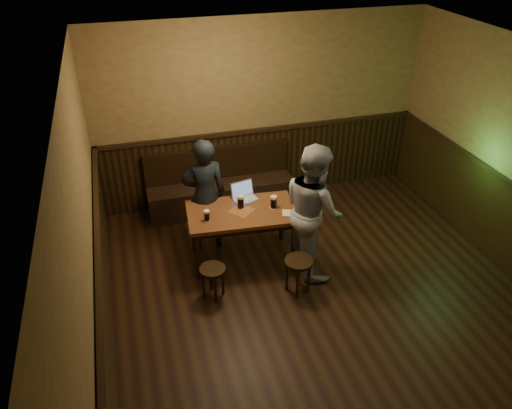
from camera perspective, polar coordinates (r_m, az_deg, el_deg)
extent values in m
cube|color=black|center=(5.96, 9.07, -12.86)|extent=(5.00, 6.00, 0.02)
cube|color=beige|center=(4.48, 12.14, 13.89)|extent=(5.00, 6.00, 0.02)
cube|color=#947C4B|center=(7.59, 0.61, 10.56)|extent=(5.00, 0.02, 2.80)
cube|color=#947C4B|center=(4.67, -18.77, -6.01)|extent=(0.02, 6.00, 2.80)
cube|color=black|center=(7.91, 0.64, 4.73)|extent=(4.98, 0.04, 1.10)
cube|color=black|center=(5.21, -16.82, -13.41)|extent=(0.04, 5.98, 1.10)
cube|color=black|center=(7.63, 0.73, 8.52)|extent=(4.98, 0.06, 0.06)
cube|color=black|center=(4.83, -17.52, -8.46)|extent=(0.06, 5.98, 0.06)
cube|color=black|center=(7.68, -4.03, 0.99)|extent=(2.20, 0.50, 0.45)
cube|color=black|center=(7.62, -4.49, 4.80)|extent=(2.20, 0.10, 0.50)
cube|color=brown|center=(6.34, -1.63, -0.91)|extent=(1.44, 0.90, 0.05)
cube|color=black|center=(6.38, -1.62, -1.47)|extent=(1.32, 0.77, 0.08)
cube|color=maroon|center=(6.33, -1.63, -0.70)|extent=(0.36, 0.36, 0.00)
cylinder|color=black|center=(6.24, -6.65, -5.89)|extent=(0.07, 0.07, 0.69)
cylinder|color=black|center=(6.76, -7.17, -2.68)|extent=(0.07, 0.07, 0.69)
cylinder|color=black|center=(6.41, 4.32, -4.61)|extent=(0.07, 0.07, 0.69)
cylinder|color=black|center=(6.91, 2.97, -1.58)|extent=(0.07, 0.07, 0.69)
cylinder|color=black|center=(5.93, -5.00, -7.40)|extent=(0.32, 0.32, 0.04)
cylinder|color=black|center=(6.08, -3.80, -8.68)|extent=(0.03, 0.03, 0.40)
cylinder|color=black|center=(6.15, -5.16, -8.19)|extent=(0.03, 0.03, 0.40)
cylinder|color=black|center=(6.04, -6.02, -9.09)|extent=(0.03, 0.03, 0.40)
cylinder|color=black|center=(5.97, -4.65, -9.60)|extent=(0.03, 0.03, 0.40)
cylinder|color=black|center=(5.97, 4.91, -6.51)|extent=(0.46, 0.46, 0.04)
cylinder|color=black|center=(6.11, 6.07, -8.25)|extent=(0.04, 0.04, 0.45)
cylinder|color=black|center=(6.21, 4.87, -7.39)|extent=(0.04, 0.04, 0.45)
cylinder|color=black|center=(6.11, 3.55, -8.09)|extent=(0.04, 0.04, 0.45)
cylinder|color=black|center=(6.01, 4.75, -8.98)|extent=(0.04, 0.04, 0.45)
cylinder|color=maroon|center=(6.17, -5.61, -1.81)|extent=(0.09, 0.09, 0.00)
cylinder|color=silver|center=(6.17, -5.62, -1.78)|extent=(0.08, 0.08, 0.00)
cylinder|color=black|center=(6.14, -5.64, -1.33)|extent=(0.07, 0.07, 0.11)
cylinder|color=beige|center=(6.10, -5.68, -0.78)|extent=(0.07, 0.07, 0.03)
cylinder|color=maroon|center=(6.39, -1.76, -0.35)|extent=(0.11, 0.11, 0.00)
cylinder|color=silver|center=(6.39, -1.76, -0.33)|extent=(0.10, 0.10, 0.00)
cylinder|color=black|center=(6.35, -1.77, 0.22)|extent=(0.08, 0.08, 0.14)
cylinder|color=beige|center=(6.31, -1.78, 0.88)|extent=(0.09, 0.09, 0.03)
cylinder|color=maroon|center=(6.39, 2.02, -0.35)|extent=(0.11, 0.11, 0.00)
cylinder|color=silver|center=(6.39, 2.02, -0.32)|extent=(0.09, 0.09, 0.00)
cylinder|color=black|center=(6.36, 2.03, 0.20)|extent=(0.08, 0.08, 0.13)
cylinder|color=beige|center=(6.31, 2.05, 0.84)|extent=(0.09, 0.09, 0.03)
cube|color=silver|center=(6.55, -1.16, 0.57)|extent=(0.36, 0.28, 0.02)
cube|color=#B2B2B7|center=(6.54, -1.16, 0.64)|extent=(0.32, 0.23, 0.00)
cube|color=silver|center=(6.58, -1.62, 1.85)|extent=(0.32, 0.13, 0.21)
cube|color=#556E9E|center=(6.57, -1.58, 1.81)|extent=(0.29, 0.11, 0.18)
cube|color=silver|center=(6.30, 4.02, -0.97)|extent=(0.26, 0.22, 0.00)
imported|color=black|center=(6.57, -5.90, 1.02)|extent=(0.59, 0.39, 1.60)
imported|color=#939499|center=(6.15, 6.53, -0.59)|extent=(0.73, 0.90, 1.74)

